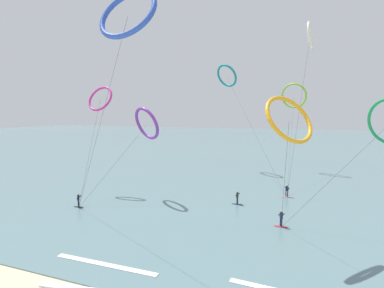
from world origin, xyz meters
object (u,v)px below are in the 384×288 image
(surfer_navy, at_px, (237,198))
(surfer_crimson, at_px, (281,220))
(kite_ivory, at_px, (310,37))
(surfer_charcoal, at_px, (79,201))
(surfer_coral, at_px, (287,192))
(kite_teal, at_px, (227,76))
(kite_magenta, at_px, (100,99))
(kite_amber, at_px, (289,119))
(kite_cobalt, at_px, (128,14))
(kite_violet, at_px, (147,124))
(kite_lime, at_px, (294,96))

(surfer_navy, distance_m, surfer_crimson, 7.86)
(surfer_crimson, height_order, kite_ivory, kite_ivory)
(surfer_charcoal, height_order, surfer_coral, same)
(surfer_crimson, distance_m, kite_teal, 36.89)
(surfer_charcoal, bearing_deg, kite_teal, -47.32)
(surfer_charcoal, bearing_deg, kite_magenta, -10.35)
(surfer_crimson, height_order, kite_magenta, kite_magenta)
(kite_ivory, height_order, kite_teal, kite_ivory)
(kite_amber, relative_size, kite_cobalt, 0.59)
(kite_cobalt, relative_size, kite_teal, 1.02)
(surfer_crimson, bearing_deg, kite_teal, -5.83)
(kite_cobalt, xyz_separation_m, kite_teal, (-0.97, 37.84, -0.37))
(kite_amber, bearing_deg, kite_violet, 104.43)
(surfer_coral, xyz_separation_m, kite_cobalt, (-11.95, -19.38, 18.41))
(kite_violet, distance_m, kite_cobalt, 17.18)
(kite_ivory, distance_m, kite_violet, 25.45)
(kite_ivory, bearing_deg, surfer_charcoal, 130.72)
(kite_ivory, bearing_deg, surfer_crimson, 177.85)
(surfer_charcoal, bearing_deg, surfer_coral, -89.71)
(kite_violet, height_order, kite_cobalt, kite_cobalt)
(surfer_crimson, height_order, kite_violet, kite_violet)
(kite_ivory, bearing_deg, kite_teal, 53.17)
(kite_violet, bearing_deg, kite_lime, -96.53)
(kite_cobalt, bearing_deg, surfer_coral, 62.18)
(kite_amber, distance_m, kite_magenta, 28.77)
(surfer_crimson, xyz_separation_m, kite_lime, (0.11, 32.07, 13.91))
(kite_magenta, xyz_separation_m, kite_cobalt, (14.22, -14.70, 5.81))
(surfer_crimson, height_order, kite_cobalt, kite_cobalt)
(kite_amber, bearing_deg, surfer_navy, 72.86)
(kite_lime, height_order, kite_ivory, kite_ivory)
(kite_amber, bearing_deg, surfer_coral, 42.74)
(surfer_charcoal, relative_size, kite_teal, 0.08)
(kite_ivory, xyz_separation_m, kite_violet, (-19.94, -10.49, -11.85))
(kite_magenta, bearing_deg, surfer_navy, 2.55)
(kite_amber, distance_m, kite_ivory, 22.53)
(kite_violet, distance_m, kite_teal, 26.59)
(surfer_coral, distance_m, kite_ivory, 21.54)
(surfer_navy, relative_size, kite_magenta, 0.11)
(surfer_charcoal, xyz_separation_m, kite_ivory, (25.47, 17.50, 20.99))
(surfer_coral, relative_size, kite_ivory, 0.07)
(surfer_crimson, relative_size, surfer_charcoal, 1.00)
(kite_amber, xyz_separation_m, kite_cobalt, (-12.42, -4.13, 8.39))
(surfer_coral, bearing_deg, kite_cobalt, -90.62)
(kite_cobalt, distance_m, kite_teal, 37.85)
(kite_teal, bearing_deg, surfer_navy, 136.80)
(surfer_coral, relative_size, kite_violet, 0.14)
(kite_amber, relative_size, kite_magenta, 0.84)
(kite_teal, bearing_deg, kite_violet, 108.68)
(kite_ivory, bearing_deg, surfer_navy, 147.79)
(surfer_navy, xyz_separation_m, kite_lime, (5.64, 26.48, 13.91))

